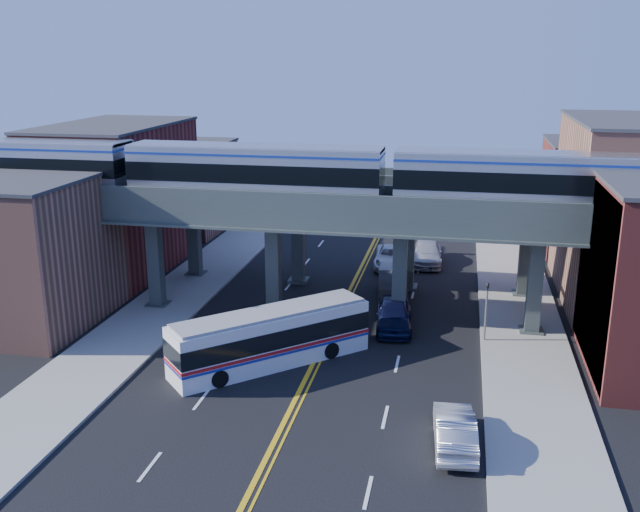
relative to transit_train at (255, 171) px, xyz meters
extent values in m
plane|color=black|center=(5.04, -8.00, -9.32)|extent=(120.00, 120.00, 0.00)
cube|color=gray|center=(-6.46, 2.00, -9.24)|extent=(5.00, 70.00, 0.16)
cube|color=gray|center=(16.54, 2.00, -9.24)|extent=(5.00, 70.00, 0.16)
cube|color=#9E6451|center=(-13.46, -4.00, -4.82)|extent=(8.00, 10.00, 9.00)
cube|color=maroon|center=(-13.46, 8.00, -3.82)|extent=(8.00, 14.00, 11.00)
cube|color=#9E6451|center=(-13.46, 21.00, -5.32)|extent=(8.00, 10.00, 8.00)
cube|color=#9E6451|center=(23.54, 8.00, -3.32)|extent=(8.00, 14.00, 12.00)
cube|color=maroon|center=(23.54, 21.00, -4.82)|extent=(8.00, 10.00, 9.00)
cube|color=teal|center=(19.59, -4.00, -4.57)|extent=(0.10, 9.50, 9.50)
cube|color=#38413E|center=(-6.96, 0.00, -6.32)|extent=(0.85, 0.85, 6.00)
cube|color=#38413E|center=(1.04, 0.00, -6.32)|extent=(0.85, 0.85, 6.00)
cube|color=#38413E|center=(9.04, 0.00, -6.32)|extent=(0.85, 0.85, 6.00)
cube|color=#38413E|center=(17.04, 0.00, -6.32)|extent=(0.85, 0.85, 6.00)
cube|color=#444D48|center=(5.04, 0.00, -2.62)|extent=(52.00, 3.60, 1.40)
cube|color=#38413E|center=(-6.96, 7.00, -6.32)|extent=(0.85, 0.85, 6.00)
cube|color=#38413E|center=(1.04, 7.00, -6.32)|extent=(0.85, 0.85, 6.00)
cube|color=#38413E|center=(9.04, 7.00, -6.32)|extent=(0.85, 0.85, 6.00)
cube|color=#38413E|center=(17.04, 7.00, -6.32)|extent=(0.85, 0.85, 6.00)
cube|color=#444D48|center=(5.04, 7.00, -2.62)|extent=(52.00, 3.60, 1.40)
cube|color=black|center=(-11.42, 0.00, -1.79)|extent=(2.26, 2.26, 0.26)
cube|color=#ABADB5|center=(-16.42, 0.00, -0.02)|extent=(15.62, 2.98, 3.29)
cube|color=black|center=(-16.42, 0.00, 0.13)|extent=(15.64, 3.04, 1.13)
cube|color=black|center=(-5.00, 0.00, -1.79)|extent=(2.26, 2.26, 0.26)
cube|color=black|center=(5.00, 0.00, -1.79)|extent=(2.26, 2.26, 0.26)
cube|color=#ABADB5|center=(0.00, 0.00, -0.02)|extent=(15.62, 2.98, 3.29)
cube|color=black|center=(0.00, 0.00, 0.13)|extent=(15.64, 3.04, 1.13)
cube|color=black|center=(11.42, 0.00, -1.79)|extent=(2.26, 2.26, 0.26)
cube|color=black|center=(21.42, 0.00, -1.79)|extent=(2.26, 2.26, 0.26)
cube|color=#ABADB5|center=(16.42, 0.00, -0.02)|extent=(15.62, 2.98, 3.29)
cube|color=black|center=(16.42, 0.00, 0.13)|extent=(15.64, 3.04, 1.13)
cylinder|color=slate|center=(5.34, -5.00, -8.17)|extent=(0.09, 0.09, 2.30)
cylinder|color=red|center=(5.34, -5.00, -7.07)|extent=(0.76, 0.04, 0.76)
cylinder|color=slate|center=(14.24, -2.00, -7.72)|extent=(0.12, 0.12, 3.20)
imported|color=black|center=(14.24, -2.00, -5.67)|extent=(0.15, 0.18, 0.90)
cube|color=silver|center=(2.80, -7.26, -7.87)|extent=(9.80, 9.41, 2.89)
cube|color=black|center=(2.80, -7.26, -7.50)|extent=(9.87, 9.48, 0.98)
cube|color=#B21419|center=(2.80, -7.26, -8.15)|extent=(9.87, 9.47, 0.17)
cylinder|color=black|center=(0.20, -9.71, -8.85)|extent=(2.40, 2.47, 0.93)
cylinder|color=black|center=(5.08, -5.12, -8.85)|extent=(2.40, 2.47, 0.93)
imported|color=black|center=(8.85, -0.87, -8.41)|extent=(2.62, 5.49, 1.81)
imported|color=#2C2D2F|center=(8.16, 4.84, -8.40)|extent=(2.59, 5.74, 1.83)
imported|color=silver|center=(7.38, 12.26, -8.53)|extent=(2.91, 5.82, 1.58)
imported|color=#B1B1B6|center=(10.04, 13.76, -8.47)|extent=(2.61, 5.92, 1.69)
imported|color=#A5A5AA|center=(12.72, -13.94, -8.52)|extent=(2.06, 4.95, 1.59)
camera|label=1|loc=(12.40, -41.77, 7.03)|focal=40.00mm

